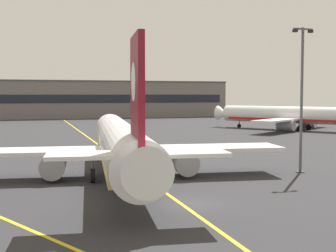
# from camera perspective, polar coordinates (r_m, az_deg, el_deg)

# --- Properties ---
(ground_plane) EXTENTS (400.00, 400.00, 0.00)m
(ground_plane) POSITION_cam_1_polar(r_m,az_deg,el_deg) (34.76, 2.86, -9.43)
(ground_plane) COLOR #2D2D30
(taxiway_centreline) EXTENTS (4.68, 179.95, 0.01)m
(taxiway_centreline) POSITION_cam_1_polar(r_m,az_deg,el_deg) (63.28, -6.87, -3.42)
(taxiway_centreline) COLOR yellow
(taxiway_centreline) RESTS_ON ground
(airliner_foreground) EXTENTS (32.36, 41.44, 11.65)m
(airliner_foreground) POSITION_cam_1_polar(r_m,az_deg,el_deg) (44.72, -5.87, -2.09)
(airliner_foreground) COLOR white
(airliner_foreground) RESTS_ON ground
(airliner_background) EXTENTS (29.12, 35.72, 11.52)m
(airliner_background) POSITION_cam_1_polar(r_m,az_deg,el_deg) (108.07, 15.38, 1.24)
(airliner_background) COLOR white
(airliner_background) RESTS_ON ground
(apron_lamp_post) EXTENTS (2.24, 0.90, 14.71)m
(apron_lamp_post) POSITION_cam_1_polar(r_m,az_deg,el_deg) (49.48, 15.95, 3.34)
(apron_lamp_post) COLOR #515156
(apron_lamp_post) RESTS_ON ground
(safety_cone_by_nose_gear) EXTENTS (0.44, 0.44, 0.55)m
(safety_cone_by_nose_gear) POSITION_cam_1_polar(r_m,az_deg,el_deg) (61.37, -8.54, -3.43)
(safety_cone_by_nose_gear) COLOR orange
(safety_cone_by_nose_gear) RESTS_ON ground
(terminal_building) EXTENTS (116.77, 12.40, 12.77)m
(terminal_building) POSITION_cam_1_polar(r_m,az_deg,el_deg) (163.11, -12.83, 3.19)
(terminal_building) COLOR slate
(terminal_building) RESTS_ON ground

